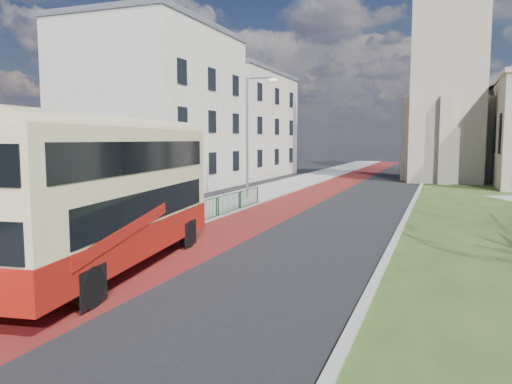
% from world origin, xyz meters
% --- Properties ---
extents(ground, '(160.00, 160.00, 0.00)m').
position_xyz_m(ground, '(0.00, 0.00, 0.00)').
color(ground, black).
rests_on(ground, ground).
extents(road_carriageway, '(9.00, 120.00, 0.01)m').
position_xyz_m(road_carriageway, '(1.50, 20.00, 0.01)').
color(road_carriageway, black).
rests_on(road_carriageway, ground).
extents(bus_lane, '(3.40, 120.00, 0.01)m').
position_xyz_m(bus_lane, '(-1.20, 20.00, 0.01)').
color(bus_lane, '#591414').
rests_on(bus_lane, ground).
extents(pavement_west, '(4.00, 120.00, 0.12)m').
position_xyz_m(pavement_west, '(-5.00, 20.00, 0.06)').
color(pavement_west, gray).
rests_on(pavement_west, ground).
extents(kerb_west, '(0.25, 120.00, 0.13)m').
position_xyz_m(kerb_west, '(-3.00, 20.00, 0.07)').
color(kerb_west, '#999993').
rests_on(kerb_west, ground).
extents(kerb_east, '(0.25, 80.00, 0.13)m').
position_xyz_m(kerb_east, '(6.10, 22.00, 0.07)').
color(kerb_east, '#999993').
rests_on(kerb_east, ground).
extents(pedestrian_railing, '(0.07, 24.00, 1.12)m').
position_xyz_m(pedestrian_railing, '(-2.95, 4.00, 0.55)').
color(pedestrian_railing, '#0D3917').
rests_on(pedestrian_railing, ground).
extents(gothic_church, '(16.38, 18.00, 40.00)m').
position_xyz_m(gothic_church, '(12.56, 38.00, 13.13)').
color(gothic_church, gray).
rests_on(gothic_church, ground).
extents(street_block_near, '(10.30, 14.30, 13.00)m').
position_xyz_m(street_block_near, '(-14.00, 22.00, 6.51)').
color(street_block_near, beige).
rests_on(street_block_near, ground).
extents(street_block_far, '(10.30, 16.30, 11.50)m').
position_xyz_m(street_block_far, '(-14.00, 38.00, 5.76)').
color(street_block_far, beige).
rests_on(street_block_far, ground).
extents(streetlamp, '(2.13, 0.18, 8.00)m').
position_xyz_m(streetlamp, '(-4.35, 18.00, 4.59)').
color(streetlamp, gray).
rests_on(streetlamp, pavement_west).
extents(bus, '(4.13, 11.12, 4.54)m').
position_xyz_m(bus, '(-1.67, -0.54, 2.59)').
color(bus, maroon).
rests_on(bus, ground).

